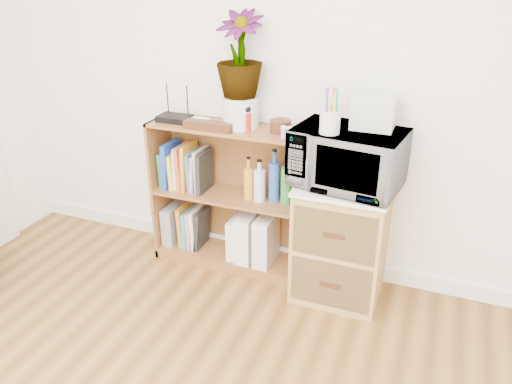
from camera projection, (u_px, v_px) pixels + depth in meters
The scene contains 21 objects.
skirting_board at pixel (286, 254), 3.37m from camera, with size 4.00×0.02×0.10m, color white.
bookshelf at pixel (229, 198), 3.19m from camera, with size 1.00×0.30×0.95m, color brown.
wicker_unit at pixel (341, 242), 2.93m from camera, with size 0.50×0.45×0.70m, color #9E7542.
microwave at pixel (347, 158), 2.70m from camera, with size 0.58×0.39×0.32m, color white.
pen_cup at pixel (330, 122), 2.56m from camera, with size 0.11×0.11×0.12m, color silver.
small_appliance at pixel (374, 112), 2.63m from camera, with size 0.22×0.18×0.17m, color silver.
router at pixel (174, 118), 3.09m from camera, with size 0.20×0.14×0.04m, color black.
white_bowl at pixel (198, 122), 3.02m from camera, with size 0.13×0.13×0.03m, color white.
plant_pot at pixel (240, 112), 2.95m from camera, with size 0.22×0.22×0.18m, color silver.
potted_plant at pixel (240, 54), 2.81m from camera, with size 0.27×0.27×0.48m, color #417C31.
trinket_box at pixel (208, 126), 2.93m from camera, with size 0.30×0.08×0.05m, color #391D0F.
kokeshi_doll at pixel (247, 122), 2.89m from camera, with size 0.05×0.05×0.11m, color #B32216.
wooden_bowl at pixel (280, 126), 2.88m from camera, with size 0.12×0.12×0.07m, color #34170E.
paint_jars at pixel (289, 134), 2.77m from camera, with size 0.12×0.04×0.06m, color pink.
file_box at pixel (174, 223), 3.45m from camera, with size 0.08×0.21×0.27m, color gray.
magazine_holder_left at pixel (238, 237), 3.28m from camera, with size 0.09×0.22×0.27m, color white.
magazine_holder_mid at pixel (248, 236), 3.25m from camera, with size 0.10×0.25×0.32m, color white.
magazine_holder_right at pixel (266, 239), 3.20m from camera, with size 0.10×0.26×0.32m, color silver.
cookbooks at pixel (186, 168), 3.23m from camera, with size 0.31×0.20×0.31m.
liquor_bottles at pixel (273, 180), 3.03m from camera, with size 0.37×0.07×0.32m.
lower_books at pixel (194, 227), 3.40m from camera, with size 0.17×0.19×0.29m.
Camera 1 is at (0.86, -0.52, 1.85)m, focal length 35.00 mm.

